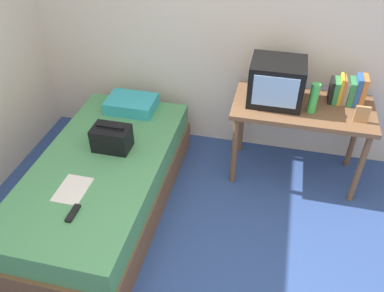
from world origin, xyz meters
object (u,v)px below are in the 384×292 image
water_bottle (314,98)px  remote_silver (97,144)px  magazine (73,189)px  handbag (112,138)px  pillow (131,104)px  book_row (348,91)px  picture_frame (362,114)px  bed (103,184)px  tv (277,82)px  remote_dark (73,213)px  desk (302,115)px

water_bottle → remote_silver: size_ratio=1.76×
magazine → remote_silver: size_ratio=2.01×
handbag → remote_silver: bearing=177.0°
pillow → handbag: 0.60m
book_row → remote_silver: bearing=-159.7°
handbag → picture_frame: bearing=13.4°
bed → pillow: 0.83m
water_bottle → picture_frame: water_bottle is taller
tv → water_bottle: (0.31, -0.10, -0.05)m
picture_frame → magazine: (-2.01, -0.99, -0.32)m
water_bottle → handbag: (-1.54, -0.52, -0.28)m
bed → remote_silver: (-0.10, 0.19, 0.26)m
handbag → pillow: bearing=95.0°
tv → pillow: size_ratio=0.99×
bed → water_bottle: size_ratio=7.91×
bed → remote_dark: size_ratio=12.82×
remote_dark → desk: bearing=42.5°
book_row → remote_silver: size_ratio=1.93×
remote_dark → tv: bearing=48.3°
magazine → handbag: bearing=79.5°
remote_dark → magazine: bearing=117.3°
desk → water_bottle: (0.06, -0.08, 0.22)m
desk → tv: bearing=174.7°
picture_frame → pillow: 1.99m
handbag → remote_dark: (0.01, -0.75, -0.09)m
handbag → remote_silver: (-0.15, 0.01, -0.09)m
remote_silver → bed: bearing=-61.5°
desk → water_bottle: water_bottle is taller
desk → handbag: (-1.48, -0.60, -0.06)m
book_row → pillow: size_ratio=0.63×
tv → handbag: size_ratio=1.47×
picture_frame → pillow: size_ratio=0.32×
bed → pillow: bearing=90.6°
water_bottle → remote_dark: size_ratio=1.62×
desk → book_row: (0.34, 0.14, 0.21)m
water_bottle → pillow: size_ratio=0.57×
book_row → remote_dark: size_ratio=1.78×
picture_frame → handbag: 1.98m
picture_frame → pillow: (-1.97, 0.14, -0.27)m
pillow → remote_dark: pillow is taller
bed → picture_frame: picture_frame is taller
remote_dark → water_bottle: bearing=39.6°
desk → remote_silver: (-1.63, -0.59, -0.15)m
handbag → magazine: size_ratio=1.03×
book_row → magazine: (-1.92, -1.27, -0.37)m
tv → handbag: bearing=-153.3°
tv → pillow: 1.34m
water_bottle → remote_dark: 2.02m
bed → magazine: bearing=-98.8°
book_row → remote_silver: 2.13m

